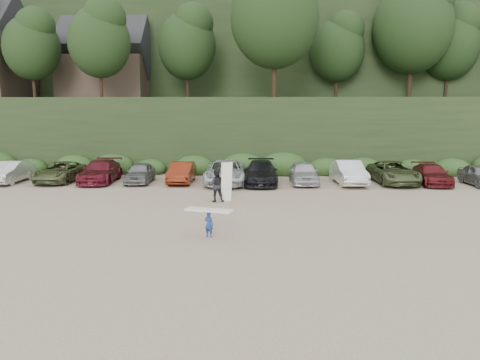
{
  "coord_description": "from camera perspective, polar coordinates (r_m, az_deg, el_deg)",
  "views": [
    {
      "loc": [
        2.48,
        -21.72,
        5.03
      ],
      "look_at": [
        1.65,
        3.0,
        1.3
      ],
      "focal_mm": 35.0,
      "sensor_mm": 36.0,
      "label": 1
    }
  ],
  "objects": [
    {
      "name": "ground",
      "position": [
        22.43,
        -4.48,
        -4.41
      ],
      "size": [
        120.0,
        120.0,
        0.0
      ],
      "primitive_type": "plane",
      "color": "tan",
      "rests_on": "ground"
    },
    {
      "name": "child_surfer",
      "position": [
        18.63,
        -3.81,
        -4.65
      ],
      "size": [
        1.97,
        1.03,
        1.14
      ],
      "color": "navy",
      "rests_on": "ground"
    },
    {
      "name": "parked_cars",
      "position": [
        32.1,
        -2.14,
        0.92
      ],
      "size": [
        36.73,
        6.31,
        1.62
      ],
      "color": "silver",
      "rests_on": "ground"
    },
    {
      "name": "adult_surfer",
      "position": [
        25.71,
        -2.81,
        -0.58
      ],
      "size": [
        1.38,
        0.76,
        2.19
      ],
      "color": "black",
      "rests_on": "ground"
    },
    {
      "name": "hillside_backdrop",
      "position": [
        58.04,
        -0.81,
        14.7
      ],
      "size": [
        90.0,
        41.5,
        28.0
      ],
      "color": "black",
      "rests_on": "ground"
    }
  ]
}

